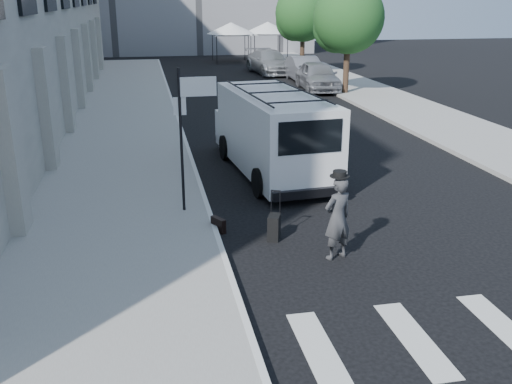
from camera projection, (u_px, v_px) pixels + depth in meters
name	position (u px, v px, depth m)	size (l,w,h in m)	color
ground	(322.00, 261.00, 11.79)	(120.00, 120.00, 0.00)	black
sidewalk_left	(126.00, 116.00, 25.84)	(4.50, 48.00, 0.15)	gray
sidewalk_right	(369.00, 93.00, 31.98)	(4.00, 56.00, 0.15)	gray
sign_pole	(190.00, 110.00, 13.47)	(1.03, 0.07, 3.50)	black
tree_near	(346.00, 21.00, 30.58)	(3.80, 3.83, 6.03)	black
tree_far	(301.00, 15.00, 38.93)	(3.80, 3.83, 6.03)	black
tent_left	(231.00, 28.00, 46.91)	(4.00, 4.00, 3.20)	black
tent_right	(268.00, 28.00, 47.96)	(4.00, 4.00, 3.20)	black
businessman	(338.00, 218.00, 11.67)	(0.65, 0.43, 1.79)	#363739
briefcase	(218.00, 225.00, 13.25)	(0.12, 0.44, 0.34)	black
suitcase	(274.00, 227.00, 12.79)	(0.38, 0.46, 1.11)	black
cargo_van	(272.00, 132.00, 17.43)	(2.78, 6.73, 2.46)	white
parked_car_a	(318.00, 76.00, 33.05)	(1.99, 4.93, 1.68)	gray
parked_car_b	(305.00, 69.00, 36.44)	(1.68, 4.81, 1.59)	slate
parked_car_c	(270.00, 62.00, 40.37)	(2.27, 5.60, 1.62)	gray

